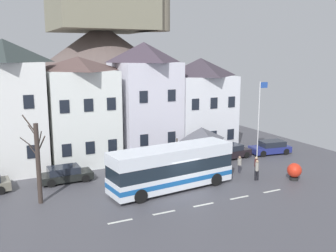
{
  "coord_description": "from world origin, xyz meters",
  "views": [
    {
      "loc": [
        -13.01,
        -23.12,
        10.19
      ],
      "look_at": [
        0.59,
        4.67,
        4.28
      ],
      "focal_mm": 40.82,
      "sensor_mm": 36.0,
      "label": 1
    }
  ],
  "objects_px": {
    "bare_tree_00": "(38,162)",
    "parked_car_03": "(270,147)",
    "transit_bus": "(172,168)",
    "pedestrian_00": "(257,170)",
    "pedestrian_02": "(256,166)",
    "harbour_buoy": "(294,171)",
    "townhouse_03": "(200,104)",
    "flagpole": "(259,114)",
    "townhouse_01": "(80,110)",
    "townhouse_00": "(7,107)",
    "pedestrian_01": "(239,163)",
    "bus_shelter": "(201,134)",
    "parked_car_00": "(66,174)",
    "public_bench": "(168,158)",
    "parked_car_02": "(231,152)",
    "hilltop_castle": "(102,69)",
    "townhouse_02": "(144,99)"
  },
  "relations": [
    {
      "from": "parked_car_00",
      "to": "parked_car_03",
      "type": "xyz_separation_m",
      "value": [
        20.76,
        -0.4,
        0.03
      ]
    },
    {
      "from": "townhouse_01",
      "to": "bare_tree_00",
      "type": "relative_size",
      "value": 1.61
    },
    {
      "from": "townhouse_02",
      "to": "bus_shelter",
      "type": "bearing_deg",
      "value": -64.86
    },
    {
      "from": "parked_car_02",
      "to": "flagpole",
      "type": "bearing_deg",
      "value": -26.73
    },
    {
      "from": "townhouse_03",
      "to": "bus_shelter",
      "type": "bearing_deg",
      "value": -119.53
    },
    {
      "from": "parked_car_02",
      "to": "bare_tree_00",
      "type": "height_order",
      "value": "bare_tree_00"
    },
    {
      "from": "harbour_buoy",
      "to": "townhouse_00",
      "type": "bearing_deg",
      "value": 148.81
    },
    {
      "from": "flagpole",
      "to": "townhouse_00",
      "type": "bearing_deg",
      "value": 165.77
    },
    {
      "from": "transit_bus",
      "to": "harbour_buoy",
      "type": "relative_size",
      "value": 7.07
    },
    {
      "from": "bus_shelter",
      "to": "pedestrian_00",
      "type": "relative_size",
      "value": 2.11
    },
    {
      "from": "parked_car_00",
      "to": "bare_tree_00",
      "type": "bearing_deg",
      "value": -123.42
    },
    {
      "from": "parked_car_00",
      "to": "townhouse_01",
      "type": "bearing_deg",
      "value": 64.61
    },
    {
      "from": "transit_bus",
      "to": "pedestrian_00",
      "type": "bearing_deg",
      "value": -15.92
    },
    {
      "from": "hilltop_castle",
      "to": "parked_car_03",
      "type": "relative_size",
      "value": 9.65
    },
    {
      "from": "townhouse_02",
      "to": "flagpole",
      "type": "bearing_deg",
      "value": -33.91
    },
    {
      "from": "townhouse_01",
      "to": "pedestrian_01",
      "type": "bearing_deg",
      "value": -40.31
    },
    {
      "from": "bus_shelter",
      "to": "public_bench",
      "type": "distance_m",
      "value": 4.07
    },
    {
      "from": "pedestrian_00",
      "to": "pedestrian_02",
      "type": "height_order",
      "value": "pedestrian_00"
    },
    {
      "from": "parked_car_00",
      "to": "public_bench",
      "type": "relative_size",
      "value": 2.79
    },
    {
      "from": "hilltop_castle",
      "to": "pedestrian_02",
      "type": "distance_m",
      "value": 33.18
    },
    {
      "from": "hilltop_castle",
      "to": "parked_car_02",
      "type": "bearing_deg",
      "value": -79.79
    },
    {
      "from": "townhouse_03",
      "to": "flagpole",
      "type": "height_order",
      "value": "townhouse_03"
    },
    {
      "from": "townhouse_00",
      "to": "public_bench",
      "type": "relative_size",
      "value": 7.84
    },
    {
      "from": "townhouse_01",
      "to": "pedestrian_00",
      "type": "height_order",
      "value": "townhouse_01"
    },
    {
      "from": "townhouse_00",
      "to": "townhouse_01",
      "type": "bearing_deg",
      "value": 7.66
    },
    {
      "from": "townhouse_01",
      "to": "public_bench",
      "type": "relative_size",
      "value": 6.83
    },
    {
      "from": "hilltop_castle",
      "to": "pedestrian_01",
      "type": "distance_m",
      "value": 31.87
    },
    {
      "from": "townhouse_01",
      "to": "parked_car_00",
      "type": "distance_m",
      "value": 7.43
    },
    {
      "from": "hilltop_castle",
      "to": "pedestrian_02",
      "type": "relative_size",
      "value": 25.21
    },
    {
      "from": "parked_car_02",
      "to": "parked_car_03",
      "type": "relative_size",
      "value": 0.94
    },
    {
      "from": "pedestrian_02",
      "to": "public_bench",
      "type": "height_order",
      "value": "pedestrian_02"
    },
    {
      "from": "townhouse_00",
      "to": "pedestrian_00",
      "type": "height_order",
      "value": "townhouse_00"
    },
    {
      "from": "bare_tree_00",
      "to": "public_bench",
      "type": "bearing_deg",
      "value": 22.19
    },
    {
      "from": "pedestrian_00",
      "to": "harbour_buoy",
      "type": "height_order",
      "value": "pedestrian_00"
    },
    {
      "from": "townhouse_02",
      "to": "public_bench",
      "type": "relative_size",
      "value": 7.78
    },
    {
      "from": "flagpole",
      "to": "harbour_buoy",
      "type": "relative_size",
      "value": 5.3
    },
    {
      "from": "transit_bus",
      "to": "pedestrian_01",
      "type": "xyz_separation_m",
      "value": [
        7.08,
        1.04,
        -0.79
      ]
    },
    {
      "from": "transit_bus",
      "to": "pedestrian_00",
      "type": "height_order",
      "value": "transit_bus"
    },
    {
      "from": "parked_car_03",
      "to": "harbour_buoy",
      "type": "bearing_deg",
      "value": 70.12
    },
    {
      "from": "transit_bus",
      "to": "public_bench",
      "type": "height_order",
      "value": "transit_bus"
    },
    {
      "from": "townhouse_00",
      "to": "bare_tree_00",
      "type": "distance_m",
      "value": 8.86
    },
    {
      "from": "bus_shelter",
      "to": "pedestrian_02",
      "type": "height_order",
      "value": "bus_shelter"
    },
    {
      "from": "parked_car_03",
      "to": "bare_tree_00",
      "type": "distance_m",
      "value": 23.59
    },
    {
      "from": "parked_car_02",
      "to": "parked_car_03",
      "type": "height_order",
      "value": "parked_car_02"
    },
    {
      "from": "parked_car_02",
      "to": "pedestrian_02",
      "type": "bearing_deg",
      "value": -109.17
    },
    {
      "from": "townhouse_03",
      "to": "transit_bus",
      "type": "xyz_separation_m",
      "value": [
        -8.4,
        -10.0,
        -3.2
      ]
    },
    {
      "from": "townhouse_00",
      "to": "pedestrian_01",
      "type": "relative_size",
      "value": 7.73
    },
    {
      "from": "bus_shelter",
      "to": "pedestrian_00",
      "type": "height_order",
      "value": "bus_shelter"
    },
    {
      "from": "townhouse_01",
      "to": "parked_car_02",
      "type": "distance_m",
      "value": 15.14
    },
    {
      "from": "bare_tree_00",
      "to": "parked_car_03",
      "type": "bearing_deg",
      "value": 8.17
    }
  ]
}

